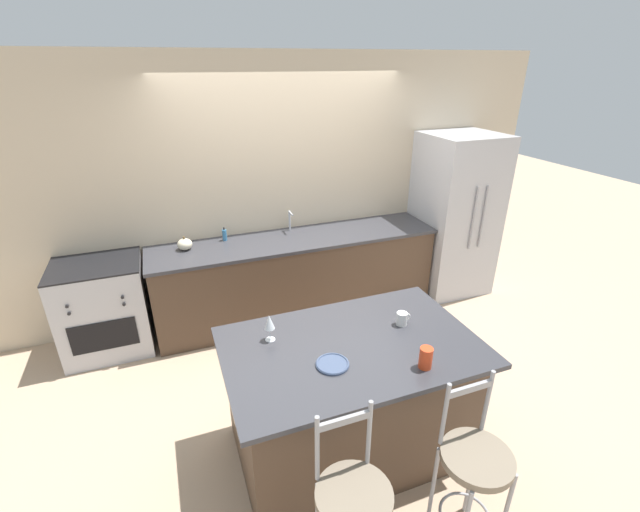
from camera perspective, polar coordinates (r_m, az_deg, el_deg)
ground_plane at (r=4.61m, az=-1.42°, el=-9.72°), size 18.00×18.00×0.00m
wall_back at (r=4.67m, az=-4.62°, el=9.07°), size 6.00×0.07×2.70m
back_counter at (r=4.69m, az=-3.08°, el=-2.57°), size 3.02×0.71×0.90m
sink_faucet at (r=4.64m, az=-4.02°, el=4.99°), size 0.02×0.13×0.22m
kitchen_island at (r=3.14m, az=4.00°, el=-18.43°), size 1.67×1.05×0.92m
refrigerator at (r=5.31m, az=17.43°, el=5.25°), size 0.82×0.80×1.87m
oven_range at (r=4.58m, az=-26.84°, el=-6.14°), size 0.77×0.65×0.92m
bar_stool_near at (r=2.48m, az=4.36°, el=-30.56°), size 0.39×0.39×1.11m
bar_stool_far at (r=2.73m, az=19.73°, el=-25.29°), size 0.39×0.39×1.11m
dinner_plate at (r=2.68m, az=1.67°, el=-14.18°), size 0.21×0.21×0.02m
wine_glass at (r=2.83m, az=-6.77°, el=-8.79°), size 0.07×0.07×0.19m
coffee_mug at (r=3.06m, az=10.89°, el=-8.20°), size 0.11×0.08×0.09m
tumbler_cup at (r=2.70m, az=13.92°, el=-13.04°), size 0.08×0.08×0.14m
pumpkin_decoration at (r=4.39m, az=-17.59°, el=1.51°), size 0.14×0.14×0.14m
soap_bottle at (r=4.50m, az=-12.61°, el=2.76°), size 0.04×0.04×0.14m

